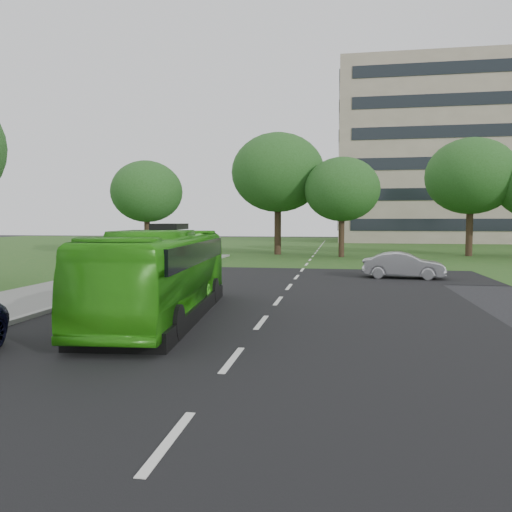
% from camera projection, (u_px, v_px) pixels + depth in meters
% --- Properties ---
extents(ground, '(160.00, 160.00, 0.00)m').
position_uv_depth(ground, '(271.00, 311.00, 16.54)').
color(ground, black).
rests_on(ground, ground).
extents(street_surfaces, '(120.00, 120.00, 0.15)m').
position_uv_depth(street_surfaces, '(306.00, 259.00, 38.98)').
color(street_surfaces, black).
rests_on(street_surfaces, ground).
extents(office_building, '(40.10, 20.10, 25.00)m').
position_uv_depth(office_building, '(477.00, 156.00, 72.98)').
color(office_building, gray).
rests_on(office_building, ground).
extents(tree_park_a, '(6.03, 6.03, 8.01)m').
position_uv_depth(tree_park_a, '(147.00, 192.00, 42.20)').
color(tree_park_a, black).
rests_on(tree_park_a, ground).
extents(tree_park_b, '(8.19, 8.19, 10.74)m').
position_uv_depth(tree_park_b, '(278.00, 173.00, 44.00)').
color(tree_park_b, black).
rests_on(tree_park_b, ground).
extents(tree_park_c, '(6.19, 6.19, 8.22)m').
position_uv_depth(tree_park_c, '(342.00, 189.00, 40.93)').
color(tree_park_c, black).
rests_on(tree_park_c, ground).
extents(tree_park_d, '(7.54, 7.54, 9.97)m').
position_uv_depth(tree_park_d, '(471.00, 176.00, 42.00)').
color(tree_park_d, black).
rests_on(tree_park_d, ground).
extents(tree_park_f, '(6.45, 6.45, 8.61)m').
position_uv_depth(tree_park_f, '(146.00, 190.00, 46.58)').
color(tree_park_f, black).
rests_on(tree_park_f, ground).
extents(bus, '(3.13, 9.87, 2.70)m').
position_uv_depth(bus, '(163.00, 274.00, 15.36)').
color(bus, '#32A516').
rests_on(bus, ground).
extents(sedan, '(4.27, 1.88, 1.37)m').
position_uv_depth(sedan, '(403.00, 265.00, 25.93)').
color(sedan, '#ACACB1').
rests_on(sedan, ground).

